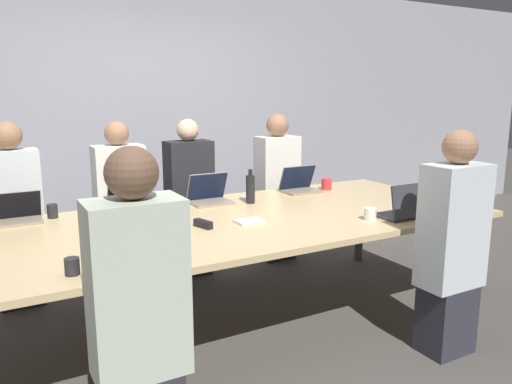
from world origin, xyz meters
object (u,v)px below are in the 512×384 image
(laptop_near_right, at_px, (405,208))
(cup_near_left, at_px, (72,266))
(person_far_left, at_px, (15,218))
(laptop_far_right, at_px, (299,184))
(person_near_right, at_px, (452,248))
(person_far_right, at_px, (277,190))
(laptop_far_center, at_px, (209,194))
(cup_far_left, at_px, (52,211))
(person_far_midleft, at_px, (121,210))
(cup_near_right, at_px, (370,214))
(stapler, at_px, (203,224))
(laptop_far_midleft, at_px, (131,202))
(laptop_far_left, at_px, (18,213))
(person_far_center, at_px, (190,201))
(laptop_near_left, at_px, (125,254))
(bottle_far_center, at_px, (250,189))
(person_near_left, at_px, (139,318))
(cup_far_right, at_px, (326,184))
(bottle_near_left, at_px, (167,232))

(laptop_near_right, bearing_deg, cup_near_left, 0.39)
(cup_near_left, bearing_deg, person_far_left, 95.28)
(person_far_left, bearing_deg, laptop_far_right, -12.92)
(person_near_right, bearing_deg, person_far_right, -90.06)
(laptop_far_center, xyz_separation_m, cup_far_left, (-1.16, 0.10, -0.02))
(person_far_left, bearing_deg, person_far_midleft, -5.86)
(cup_near_right, xyz_separation_m, stapler, (-1.09, 0.38, -0.02))
(laptop_far_midleft, distance_m, cup_near_left, 1.34)
(laptop_far_left, bearing_deg, laptop_far_center, -3.65)
(cup_far_left, xyz_separation_m, stapler, (0.83, -0.75, -0.02))
(person_far_center, height_order, cup_near_left, person_far_center)
(laptop_near_right, bearing_deg, laptop_near_left, 0.72)
(person_far_center, relative_size, person_near_right, 0.99)
(bottle_far_center, bearing_deg, person_near_left, -132.52)
(laptop_far_left, bearing_deg, person_far_center, 16.90)
(laptop_far_midleft, bearing_deg, cup_far_right, -2.31)
(cup_near_right, bearing_deg, laptop_far_right, 83.49)
(laptop_near_right, bearing_deg, person_far_center, -59.29)
(person_near_left, bearing_deg, laptop_near_left, -98.37)
(cup_near_left, bearing_deg, person_far_right, 37.01)
(laptop_far_right, xyz_separation_m, cup_far_right, (0.27, -0.04, -0.02))
(laptop_near_left, bearing_deg, person_far_left, -76.26)
(person_far_center, distance_m, cup_near_left, 2.08)
(cup_near_left, height_order, stapler, cup_near_left)
(laptop_near_right, height_order, laptop_far_left, laptop_near_right)
(laptop_far_left, bearing_deg, bottle_near_left, -59.04)
(person_far_center, height_order, bottle_near_left, person_far_center)
(person_far_left, relative_size, cup_far_left, 14.61)
(laptop_far_midleft, relative_size, person_near_left, 0.22)
(laptop_far_midleft, bearing_deg, person_near_left, -104.33)
(laptop_near_right, xyz_separation_m, laptop_far_left, (-2.39, 1.20, -0.01))
(laptop_far_left, xyz_separation_m, cup_near_left, (0.16, -1.22, -0.02))
(person_far_right, distance_m, bottle_near_left, 2.27)
(person_far_midleft, xyz_separation_m, bottle_near_left, (-0.11, -1.50, 0.21))
(cup_far_right, relative_size, person_far_left, 0.07)
(laptop_near_left, bearing_deg, laptop_far_left, -71.47)
(person_far_center, bearing_deg, cup_far_left, -160.75)
(laptop_near_right, bearing_deg, laptop_far_right, -83.75)
(laptop_near_right, xyz_separation_m, laptop_far_midleft, (-1.62, 1.17, -0.01))
(laptop_far_center, xyz_separation_m, person_far_midleft, (-0.59, 0.46, -0.16))
(person_far_center, xyz_separation_m, person_near_right, (0.91, -2.10, 0.01))
(person_near_right, bearing_deg, person_far_midleft, -52.96)
(person_far_center, bearing_deg, person_near_right, -66.57)
(person_far_midleft, distance_m, stapler, 1.15)
(laptop_near_right, xyz_separation_m, bottle_near_left, (-1.71, 0.08, 0.05))
(person_far_left, distance_m, laptop_near_left, 1.74)
(person_near_right, relative_size, person_far_midleft, 1.01)
(cup_far_left, relative_size, stapler, 0.63)
(laptop_far_midleft, xyz_separation_m, laptop_near_left, (-0.36, -1.20, 0.00))
(laptop_near_right, bearing_deg, cup_far_left, -29.30)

